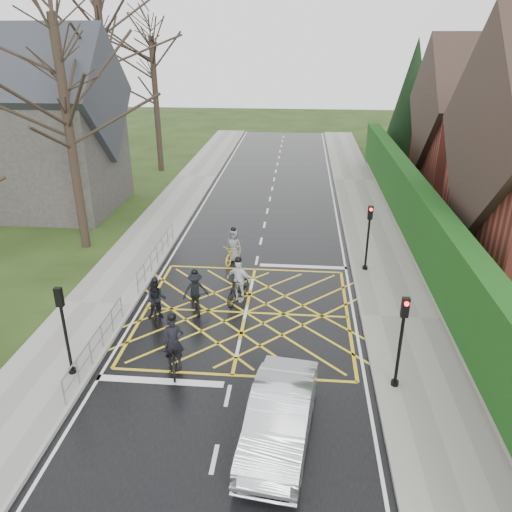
% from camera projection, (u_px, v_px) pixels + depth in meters
% --- Properties ---
extents(ground, '(120.00, 120.00, 0.00)m').
position_uv_depth(ground, '(246.00, 313.00, 19.74)').
color(ground, black).
rests_on(ground, ground).
extents(road, '(9.00, 80.00, 0.01)m').
position_uv_depth(road, '(246.00, 313.00, 19.74)').
color(road, black).
rests_on(road, ground).
extents(sidewalk_right, '(3.00, 80.00, 0.15)m').
position_uv_depth(sidewalk_right, '(400.00, 318.00, 19.22)').
color(sidewalk_right, gray).
rests_on(sidewalk_right, ground).
extents(sidewalk_left, '(3.00, 80.00, 0.15)m').
position_uv_depth(sidewalk_left, '(99.00, 304.00, 20.20)').
color(sidewalk_left, gray).
rests_on(sidewalk_left, ground).
extents(stone_wall, '(0.50, 38.00, 0.70)m').
position_uv_depth(stone_wall, '(416.00, 252.00, 24.42)').
color(stone_wall, slate).
rests_on(stone_wall, ground).
extents(hedge, '(0.90, 38.00, 2.80)m').
position_uv_depth(hedge, '(421.00, 218.00, 23.71)').
color(hedge, '#103A10').
rests_on(hedge, stone_wall).
extents(house_far, '(9.80, 8.80, 10.30)m').
position_uv_depth(house_far, '(495.00, 129.00, 33.15)').
color(house_far, maroon).
rests_on(house_far, ground).
extents(conifer, '(4.60, 4.60, 10.00)m').
position_uv_depth(conifer, '(411.00, 103.00, 40.50)').
color(conifer, black).
rests_on(conifer, ground).
extents(church, '(8.80, 7.80, 11.00)m').
position_uv_depth(church, '(42.00, 129.00, 29.77)').
color(church, '#2D2B28').
rests_on(church, ground).
extents(tree_near, '(9.24, 9.24, 11.44)m').
position_uv_depth(tree_near, '(63.00, 87.00, 22.73)').
color(tree_near, black).
rests_on(tree_near, ground).
extents(tree_mid, '(10.08, 10.08, 12.48)m').
position_uv_depth(tree_mid, '(104.00, 61.00, 29.80)').
color(tree_mid, black).
rests_on(tree_mid, ground).
extents(tree_far, '(8.40, 8.40, 10.40)m').
position_uv_depth(tree_far, '(154.00, 77.00, 37.61)').
color(tree_far, black).
rests_on(tree_far, ground).
extents(railing_south, '(0.05, 5.04, 1.03)m').
position_uv_depth(railing_south, '(96.00, 339.00, 16.62)').
color(railing_south, slate).
rests_on(railing_south, ground).
extents(railing_north, '(0.05, 6.04, 1.03)m').
position_uv_depth(railing_north, '(157.00, 250.00, 23.44)').
color(railing_north, slate).
rests_on(railing_north, ground).
extents(traffic_light_ne, '(0.24, 0.31, 3.21)m').
position_uv_depth(traffic_light_ne, '(368.00, 239.00, 22.47)').
color(traffic_light_ne, black).
rests_on(traffic_light_ne, ground).
extents(traffic_light_se, '(0.24, 0.31, 3.21)m').
position_uv_depth(traffic_light_se, '(400.00, 344.00, 14.82)').
color(traffic_light_se, black).
rests_on(traffic_light_se, ground).
extents(traffic_light_sw, '(0.24, 0.31, 3.21)m').
position_uv_depth(traffic_light_sw, '(65.00, 332.00, 15.39)').
color(traffic_light_sw, black).
rests_on(traffic_light_sw, ground).
extents(cyclist_rear, '(1.27, 2.21, 2.03)m').
position_uv_depth(cyclist_rear, '(174.00, 350.00, 16.24)').
color(cyclist_rear, black).
rests_on(cyclist_rear, ground).
extents(cyclist_back, '(0.87, 1.79, 1.73)m').
position_uv_depth(cyclist_back, '(156.00, 303.00, 19.09)').
color(cyclist_back, black).
rests_on(cyclist_back, ground).
extents(cyclist_mid, '(1.26, 1.89, 1.74)m').
position_uv_depth(cyclist_mid, '(195.00, 295.00, 19.75)').
color(cyclist_mid, black).
rests_on(cyclist_mid, ground).
extents(cyclist_front, '(1.18, 2.03, 1.97)m').
position_uv_depth(cyclist_front, '(238.00, 285.00, 20.35)').
color(cyclist_front, black).
rests_on(cyclist_front, ground).
extents(cyclist_lead, '(1.08, 1.92, 1.77)m').
position_uv_depth(cyclist_lead, '(234.00, 250.00, 23.95)').
color(cyclist_lead, gold).
rests_on(cyclist_lead, ground).
extents(car, '(2.13, 4.74, 1.51)m').
position_uv_depth(car, '(280.00, 417.00, 13.27)').
color(car, silver).
rests_on(car, ground).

